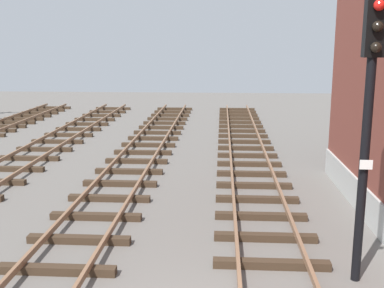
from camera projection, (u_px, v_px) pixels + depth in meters
signal_mast at (368, 110)px, 8.95m from camera, size 0.36×0.40×5.56m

